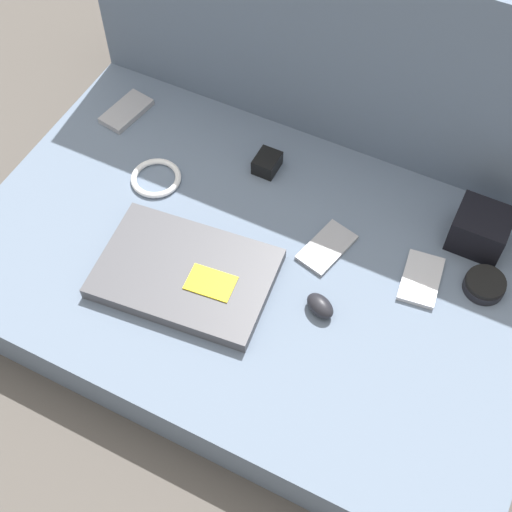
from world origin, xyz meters
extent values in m
plane|color=#4C4742|center=(0.00, 0.00, 0.00)|extent=(8.00, 8.00, 0.00)
cube|color=slate|center=(0.00, 0.00, 0.05)|extent=(1.15, 0.72, 0.11)
cube|color=slate|center=(0.00, 0.46, 0.28)|extent=(1.15, 0.20, 0.55)
cube|color=#47474C|center=(-0.11, -0.09, 0.12)|extent=(0.35, 0.26, 0.03)
cube|color=yellow|center=(-0.05, -0.10, 0.14)|extent=(0.10, 0.07, 0.00)
ellipsoid|color=black|center=(0.16, -0.04, 0.12)|extent=(0.07, 0.06, 0.03)
cylinder|color=black|center=(0.42, 0.14, 0.12)|extent=(0.08, 0.08, 0.02)
cylinder|color=black|center=(0.42, 0.14, 0.13)|extent=(0.08, 0.08, 0.01)
cube|color=#B7B7BC|center=(0.30, 0.10, 0.11)|extent=(0.08, 0.13, 0.01)
cube|color=#99999E|center=(-0.45, 0.23, 0.11)|extent=(0.08, 0.13, 0.01)
cube|color=#99999E|center=(0.11, 0.09, 0.11)|extent=(0.09, 0.13, 0.01)
cube|color=black|center=(0.37, 0.24, 0.15)|extent=(0.11, 0.10, 0.08)
cube|color=black|center=(-0.09, 0.23, 0.12)|extent=(0.05, 0.06, 0.04)
torus|color=white|center=(-0.28, 0.09, 0.11)|extent=(0.11, 0.11, 0.01)
camera|label=1|loc=(0.35, -0.69, 1.27)|focal=50.00mm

